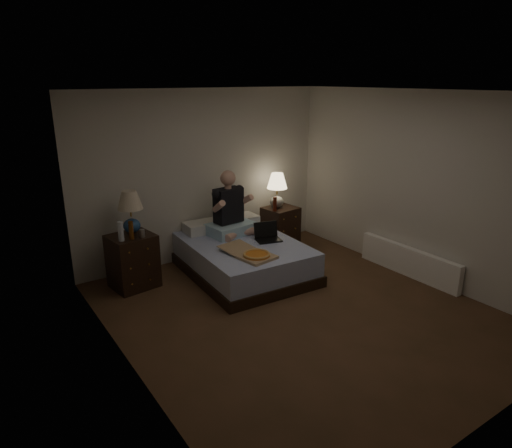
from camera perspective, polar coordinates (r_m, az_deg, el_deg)
floor at (r=5.50m, az=5.39°, el=-10.86°), size 4.00×4.50×0.00m
ceiling at (r=4.83m, az=6.28°, el=16.14°), size 4.00×4.50×0.00m
wall_back at (r=6.85m, az=-6.42°, el=6.06°), size 4.00×0.00×2.50m
wall_front at (r=3.71m, az=28.83°, el=-6.46°), size 4.00×0.00×2.50m
wall_left at (r=4.09m, az=-16.26°, el=-2.71°), size 0.00×4.50×2.50m
wall_right at (r=6.46m, az=19.58°, el=4.43°), size 0.00×4.50×2.50m
bed at (r=6.39m, az=-1.57°, el=-4.26°), size 1.49×1.93×0.46m
nightstand_left at (r=6.17m, az=-15.15°, el=-4.50°), size 0.60×0.56×0.71m
nightstand_right at (r=7.41m, az=3.06°, el=-0.36°), size 0.55×0.50×0.65m
lamp_left at (r=6.07m, az=-15.39°, el=1.46°), size 0.38×0.38×0.56m
lamp_right at (r=7.23m, az=2.64°, el=4.19°), size 0.36×0.36×0.56m
water_bottle at (r=5.84m, az=-16.56°, el=-0.88°), size 0.07×0.07×0.25m
soda_can at (r=5.93m, az=-14.04°, el=-1.14°), size 0.07×0.07×0.10m
beer_bottle_left at (r=5.88m, az=-15.34°, el=-0.76°), size 0.06×0.06×0.23m
beer_bottle_right at (r=7.09m, az=2.36°, el=2.52°), size 0.06×0.06×0.23m
person at (r=6.52m, az=-3.21°, el=2.63°), size 0.71×0.59×0.93m
laptop at (r=6.34m, az=1.59°, el=-1.08°), size 0.40×0.36×0.24m
pizza_box at (r=5.75m, az=0.08°, el=-3.94°), size 0.51×0.81×0.08m
radiator at (r=6.69m, az=18.51°, el=-4.46°), size 0.10×1.60×0.40m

